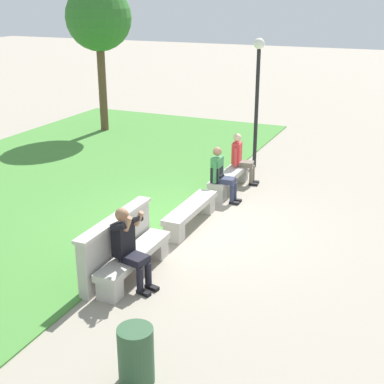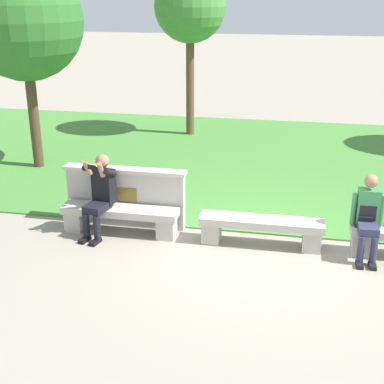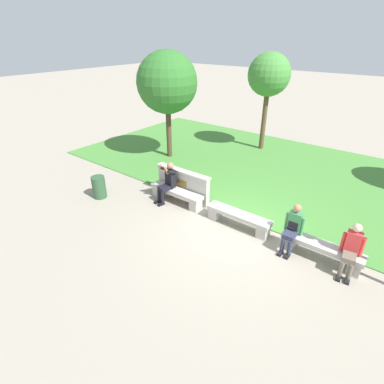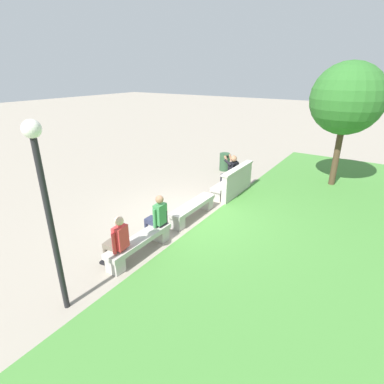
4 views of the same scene
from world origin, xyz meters
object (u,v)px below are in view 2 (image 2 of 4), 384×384
object	(u,v)px
bench_main	(120,216)
tree_right_background	(190,8)
tree_behind_wall	(24,21)
bench_near	(261,228)
person_photographer	(100,192)
backpack	(365,215)
person_distant	(368,215)

from	to	relation	value
bench_main	tree_right_background	world-z (taller)	tree_right_background
tree_behind_wall	bench_near	bearing A→B (deg)	-29.57
person_photographer	tree_behind_wall	size ratio (longest dim) A/B	0.30
bench_near	person_photographer	world-z (taller)	person_photographer
person_photographer	bench_near	bearing A→B (deg)	1.68
tree_behind_wall	tree_right_background	world-z (taller)	tree_behind_wall
bench_near	backpack	size ratio (longest dim) A/B	4.48
backpack	bench_near	bearing A→B (deg)	-178.92
person_distant	tree_right_background	xyz separation A→B (m)	(-3.94, 6.42, 2.62)
bench_main	tree_behind_wall	world-z (taller)	tree_behind_wall
tree_right_background	person_distant	bearing A→B (deg)	-58.46
bench_near	person_photographer	distance (m)	2.62
tree_behind_wall	person_photographer	bearing A→B (deg)	-49.22
person_photographer	tree_behind_wall	world-z (taller)	tree_behind_wall
person_photographer	tree_right_background	bearing A→B (deg)	88.36
person_photographer	person_distant	world-z (taller)	person_photographer
backpack	tree_right_background	world-z (taller)	tree_right_background
person_photographer	backpack	xyz separation A→B (m)	(4.10, 0.10, -0.11)
backpack	tree_behind_wall	size ratio (longest dim) A/B	0.10
bench_near	tree_behind_wall	world-z (taller)	tree_behind_wall
person_photographer	person_distant	distance (m)	4.13
person_photographer	tree_behind_wall	xyz separation A→B (m)	(-2.60, 3.01, 2.40)
person_distant	tree_behind_wall	distance (m)	7.77
bench_near	bench_main	bearing A→B (deg)	180.00
person_photographer	person_distant	xyz separation A→B (m)	(4.13, 0.01, -0.06)
bench_near	person_photographer	bearing A→B (deg)	-178.32
person_photographer	tree_right_background	distance (m)	6.92
tree_behind_wall	bench_main	bearing A→B (deg)	-45.50
bench_near	backpack	distance (m)	1.56
person_photographer	backpack	size ratio (longest dim) A/B	3.08
bench_main	person_photographer	size ratio (longest dim) A/B	1.45
person_distant	bench_main	bearing A→B (deg)	179.01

